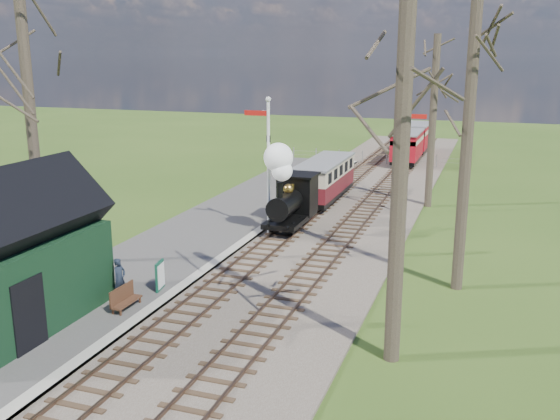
{
  "coord_description": "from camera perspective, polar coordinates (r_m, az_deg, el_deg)",
  "views": [
    {
      "loc": [
        8.7,
        -9.48,
        8.02
      ],
      "look_at": [
        0.32,
        14.62,
        1.6
      ],
      "focal_mm": 40.0,
      "sensor_mm": 36.0,
      "label": 1
    }
  ],
  "objects": [
    {
      "name": "bare_trees",
      "position": [
        21.1,
        -1.44,
        6.47
      ],
      "size": [
        15.51,
        22.39,
        12.0
      ],
      "color": "#382D23",
      "rests_on": "ground"
    },
    {
      "name": "red_carriage_a",
      "position": [
        46.69,
        11.53,
        5.69
      ],
      "size": [
        1.91,
        4.72,
        2.01
      ],
      "color": "black",
      "rests_on": "ground"
    },
    {
      "name": "distant_hills",
      "position": [
        78.06,
        12.89,
        -4.33
      ],
      "size": [
        114.4,
        48.0,
        22.02
      ],
      "color": "#385B23",
      "rests_on": "ground"
    },
    {
      "name": "semaphore_near",
      "position": [
        27.53,
        -1.2,
        4.93
      ],
      "size": [
        1.22,
        0.24,
        6.22
      ],
      "color": "silver",
      "rests_on": "ground"
    },
    {
      "name": "ballast_bed",
      "position": [
        33.3,
        5.78,
        0.2
      ],
      "size": [
        8.0,
        60.0,
        0.1
      ],
      "primitive_type": "cube",
      "color": "brown",
      "rests_on": "ground"
    },
    {
      "name": "semaphore_far",
      "position": [
        32.11,
        11.28,
        5.49
      ],
      "size": [
        1.22,
        0.24,
        5.72
      ],
      "color": "silver",
      "rests_on": "ground"
    },
    {
      "name": "fence_line",
      "position": [
        46.84,
        8.63,
        4.78
      ],
      "size": [
        12.6,
        0.08,
        1.0
      ],
      "color": "slate",
      "rests_on": "ground"
    },
    {
      "name": "bench",
      "position": [
        20.43,
        -14.08,
        -7.8
      ],
      "size": [
        0.38,
        1.27,
        0.72
      ],
      "color": "#442718",
      "rests_on": "platform"
    },
    {
      "name": "coping_strip",
      "position": [
        26.68,
        -3.52,
        -3.16
      ],
      "size": [
        0.4,
        44.0,
        0.21
      ],
      "primitive_type": "cube",
      "color": "#B2AD9E",
      "rests_on": "ground"
    },
    {
      "name": "red_carriage_b",
      "position": [
        52.1,
        12.38,
        6.5
      ],
      "size": [
        1.91,
        4.72,
        2.01
      ],
      "color": "black",
      "rests_on": "ground"
    },
    {
      "name": "platform",
      "position": [
        27.61,
        -7.94,
        -2.68
      ],
      "size": [
        5.0,
        44.0,
        0.2
      ],
      "primitive_type": "cube",
      "color": "#474442",
      "rests_on": "ground"
    },
    {
      "name": "locomotive",
      "position": [
        28.45,
        0.89,
        1.72
      ],
      "size": [
        1.64,
        3.83,
        4.1
      ],
      "color": "black",
      "rests_on": "ground"
    },
    {
      "name": "coach",
      "position": [
        34.23,
        4.1,
        2.95
      ],
      "size": [
        1.91,
        6.56,
        2.02
      ],
      "color": "black",
      "rests_on": "ground"
    },
    {
      "name": "sign_board",
      "position": [
        21.64,
        -10.91,
        -5.91
      ],
      "size": [
        0.2,
        0.69,
        1.0
      ],
      "color": "#0E442F",
      "rests_on": "platform"
    },
    {
      "name": "person",
      "position": [
        21.12,
        -14.46,
        -6.09
      ],
      "size": [
        0.4,
        0.54,
        1.37
      ],
      "primitive_type": "imported",
      "rotation": [
        0.0,
        0.0,
        1.42
      ],
      "color": "#1A2230",
      "rests_on": "platform"
    },
    {
      "name": "track_near",
      "position": [
        33.6,
        3.62,
        0.46
      ],
      "size": [
        1.6,
        60.0,
        0.15
      ],
      "color": "brown",
      "rests_on": "ground"
    },
    {
      "name": "track_far",
      "position": [
        33.02,
        7.97,
        0.11
      ],
      "size": [
        1.6,
        60.0,
        0.15
      ],
      "color": "brown",
      "rests_on": "ground"
    },
    {
      "name": "station_shed",
      "position": [
        19.58,
        -23.69,
        -4.18
      ],
      "size": [
        3.25,
        6.3,
        4.78
      ],
      "color": "black",
      "rests_on": "platform"
    }
  ]
}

